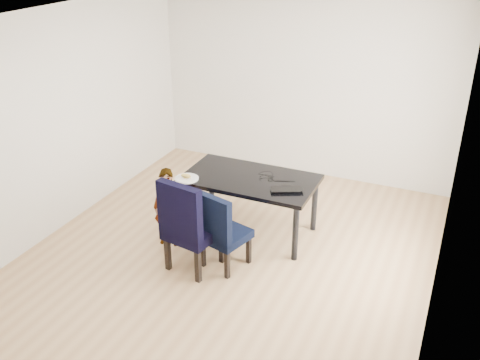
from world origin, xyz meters
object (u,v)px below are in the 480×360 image
at_px(chair_right, 226,229).
at_px(plate, 187,178).
at_px(laptop, 286,188).
at_px(chair_left, 194,223).
at_px(child, 168,208).
at_px(dining_table, 250,205).

relative_size(chair_right, plate, 3.25).
bearing_deg(plate, laptop, 11.44).
height_order(chair_left, child, chair_left).
bearing_deg(chair_left, chair_right, 37.19).
xyz_separation_m(chair_left, laptop, (0.77, 0.83, 0.21)).
relative_size(dining_table, plate, 5.53).
height_order(chair_left, laptop, chair_left).
xyz_separation_m(chair_right, child, (-0.81, 0.13, 0.02)).
bearing_deg(plate, dining_table, 27.24).
bearing_deg(child, laptop, 10.86).
bearing_deg(plate, chair_left, -55.13).
relative_size(chair_right, child, 0.96).
height_order(dining_table, plate, plate).
bearing_deg(child, chair_right, -21.10).
relative_size(dining_table, chair_left, 1.43).
relative_size(chair_left, child, 1.14).
height_order(child, plate, child).
xyz_separation_m(plate, laptop, (1.18, 0.24, 0.01)).
bearing_deg(plate, child, -107.48).
xyz_separation_m(dining_table, chair_left, (-0.27, -0.94, 0.18)).
height_order(chair_right, child, child).
distance_m(chair_left, laptop, 1.15).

